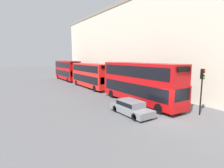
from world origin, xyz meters
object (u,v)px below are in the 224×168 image
(bus_second_in_queue, at_px, (91,74))
(car_dark_sedan, at_px, (131,107))
(bus_third_in_queue, at_px, (67,70))
(bus_leading, at_px, (139,81))
(traffic_light, at_px, (202,82))
(pedestrian, at_px, (134,90))

(bus_second_in_queue, height_order, car_dark_sedan, bus_second_in_queue)
(bus_second_in_queue, distance_m, bus_third_in_queue, 12.17)
(bus_third_in_queue, bearing_deg, bus_leading, -90.00)
(bus_second_in_queue, xyz_separation_m, bus_third_in_queue, (0.00, 12.17, 0.13))
(bus_leading, xyz_separation_m, bus_third_in_queue, (-0.00, 24.63, -0.08))
(traffic_light, bearing_deg, bus_second_in_queue, 95.42)
(traffic_light, relative_size, pedestrian, 2.70)
(bus_third_in_queue, xyz_separation_m, traffic_light, (1.78, -30.88, 0.57))
(traffic_light, height_order, pedestrian, traffic_light)
(traffic_light, bearing_deg, pedestrian, 85.63)
(car_dark_sedan, xyz_separation_m, pedestrian, (5.95, 6.54, 0.02))
(pedestrian, bearing_deg, traffic_light, -94.37)
(pedestrian, bearing_deg, bus_third_in_queue, 97.00)
(bus_leading, bearing_deg, pedestrian, 56.58)
(bus_second_in_queue, bearing_deg, car_dark_sedan, -102.65)
(bus_leading, relative_size, traffic_light, 2.67)
(car_dark_sedan, xyz_separation_m, traffic_light, (5.18, -3.56, 2.32))
(traffic_light, xyz_separation_m, pedestrian, (0.77, 10.11, -2.30))
(bus_third_in_queue, height_order, pedestrian, bus_third_in_queue)
(bus_second_in_queue, distance_m, traffic_light, 18.81)
(bus_leading, xyz_separation_m, traffic_light, (1.78, -6.24, 0.49))
(traffic_light, bearing_deg, bus_leading, 105.89)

